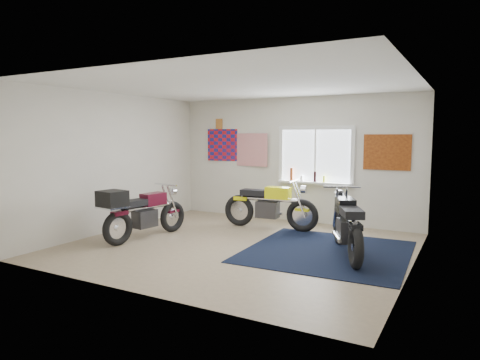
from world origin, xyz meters
The scene contains 10 objects.
ground centered at (0.00, 0.00, 0.00)m, with size 5.50×5.50×0.00m, color #9E896B.
room_shell centered at (0.00, 0.00, 1.64)m, with size 5.50×5.50×5.50m.
navy_rug centered at (1.43, 0.38, 0.01)m, with size 2.50×2.60×0.01m, color black.
window_assembly centered at (0.50, 2.47, 1.37)m, with size 1.66×0.17×1.26m.
oil_bottles centered at (0.26, 2.40, 1.01)m, with size 0.79×0.07×0.28m.
flag_display centered at (-1.90, 2.48, 2.15)m, with size 1.60×0.10×1.17m.
triumph_poster centered at (1.95, 2.48, 1.55)m, with size 0.90×0.03×0.70m, color #A54C14.
yellow_triumph centered at (-0.12, 1.50, 0.45)m, with size 2.01×0.60×1.01m.
black_chrome_bike centered at (1.75, 0.34, 0.46)m, with size 1.00×1.90×1.04m.
maroon_tourer centered at (-1.77, -0.47, 0.50)m, with size 0.68×1.91×0.97m.
Camera 1 is at (3.45, -6.24, 1.88)m, focal length 32.00 mm.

